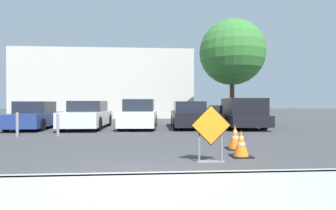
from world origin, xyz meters
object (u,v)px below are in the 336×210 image
(traffic_cone_second, at_px, (235,138))
(bollard_second, at_px, (17,124))
(pickup_truck, at_px, (238,114))
(traffic_cone_nearest, at_px, (241,144))
(parked_car_nearest, at_px, (35,116))
(parked_car_third, at_px, (139,115))
(road_closed_sign, at_px, (211,131))
(bollard_nearest, at_px, (58,124))
(parked_car_second, at_px, (88,115))
(parked_car_fourth, at_px, (189,116))

(traffic_cone_second, distance_m, bollard_second, 8.58)
(pickup_truck, height_order, bollard_second, pickup_truck)
(traffic_cone_nearest, bearing_deg, parked_car_nearest, 136.88)
(traffic_cone_nearest, bearing_deg, parked_car_third, 110.12)
(road_closed_sign, xyz_separation_m, pickup_truck, (3.52, 8.32, 0.00))
(road_closed_sign, bearing_deg, traffic_cone_nearest, 32.06)
(traffic_cone_second, bearing_deg, bollard_nearest, 151.01)
(parked_car_nearest, height_order, parked_car_third, parked_car_third)
(parked_car_third, bearing_deg, parked_car_nearest, 3.34)
(parked_car_nearest, bearing_deg, traffic_cone_nearest, 134.75)
(traffic_cone_nearest, relative_size, parked_car_second, 0.14)
(parked_car_fourth, xyz_separation_m, pickup_truck, (2.73, -0.08, 0.05))
(traffic_cone_second, distance_m, parked_car_nearest, 10.89)
(parked_car_nearest, distance_m, parked_car_second, 2.74)
(road_closed_sign, relative_size, pickup_truck, 0.24)
(road_closed_sign, distance_m, traffic_cone_nearest, 1.14)
(pickup_truck, xyz_separation_m, bollard_second, (-10.26, -3.22, -0.20))
(road_closed_sign, height_order, traffic_cone_second, road_closed_sign)
(traffic_cone_nearest, height_order, parked_car_second, parked_car_second)
(traffic_cone_nearest, relative_size, pickup_truck, 0.12)
(parked_car_third, xyz_separation_m, bollard_second, (-4.79, -3.29, -0.19))
(parked_car_fourth, relative_size, bollard_second, 4.23)
(parked_car_third, xyz_separation_m, pickup_truck, (5.47, -0.07, 0.01))
(parked_car_fourth, bearing_deg, traffic_cone_second, 94.80)
(traffic_cone_second, xyz_separation_m, pickup_truck, (2.41, 6.68, 0.38))
(traffic_cone_second, xyz_separation_m, bollard_nearest, (-6.25, 3.46, 0.16))
(traffic_cone_nearest, distance_m, parked_car_nearest, 11.44)
(parked_car_third, bearing_deg, traffic_cone_second, 117.73)
(parked_car_third, bearing_deg, parked_car_fourth, -176.32)
(bollard_nearest, bearing_deg, road_closed_sign, -44.78)
(traffic_cone_nearest, height_order, parked_car_fourth, parked_car_fourth)
(parked_car_third, bearing_deg, road_closed_sign, 106.45)
(traffic_cone_nearest, height_order, pickup_truck, pickup_truck)
(pickup_truck, bearing_deg, bollard_nearest, 22.02)
(parked_car_third, xyz_separation_m, parked_car_fourth, (2.74, 0.02, -0.04))
(parked_car_nearest, height_order, bollard_second, parked_car_nearest)
(traffic_cone_nearest, height_order, traffic_cone_second, traffic_cone_second)
(pickup_truck, bearing_deg, road_closed_sign, 68.69)
(parked_car_nearest, xyz_separation_m, parked_car_third, (5.48, 0.00, 0.05))
(pickup_truck, bearing_deg, bollard_second, 19.04)
(parked_car_third, height_order, bollard_nearest, parked_car_third)
(traffic_cone_second, relative_size, parked_car_nearest, 0.17)
(traffic_cone_nearest, xyz_separation_m, parked_car_nearest, (-8.35, 7.82, 0.33))
(road_closed_sign, xyz_separation_m, parked_car_third, (-1.95, 8.39, -0.01))
(parked_car_second, bearing_deg, bollard_nearest, 83.37)
(parked_car_second, height_order, pickup_truck, pickup_truck)
(traffic_cone_nearest, xyz_separation_m, traffic_cone_second, (0.20, 1.07, 0.02))
(road_closed_sign, distance_m, parked_car_third, 8.61)
(parked_car_second, distance_m, parked_car_third, 2.74)
(road_closed_sign, relative_size, traffic_cone_second, 1.87)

